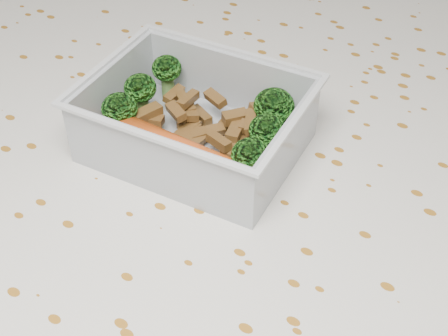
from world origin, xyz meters
The scene contains 6 objects.
dining_table centered at (0.00, 0.00, 0.67)m, with size 1.40×0.90×0.75m.
tablecloth centered at (0.00, 0.00, 0.72)m, with size 1.46×0.96×0.19m.
lunch_container centered at (-0.05, 0.04, 0.78)m, with size 0.18×0.15×0.06m.
broccoli_florets centered at (-0.04, 0.05, 0.79)m, with size 0.15×0.10×0.04m.
meat_pile centered at (-0.05, 0.05, 0.77)m, with size 0.11×0.07×0.03m.
sausage centered at (-0.04, 0.01, 0.78)m, with size 0.15×0.03×0.03m.
Camera 1 is at (0.19, -0.27, 1.09)m, focal length 50.00 mm.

